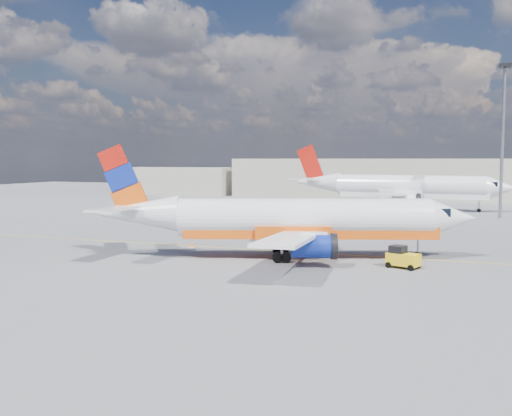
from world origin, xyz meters
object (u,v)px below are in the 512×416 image
(main_jet, at_px, (292,220))
(second_jet, at_px, (402,188))
(gse_tug, at_px, (402,258))
(traffic_cone, at_px, (192,244))

(main_jet, xyz_separation_m, second_jet, (3.54, 48.55, 0.40))
(main_jet, height_order, gse_tug, main_jet)
(main_jet, distance_m, gse_tug, 9.15)
(gse_tug, bearing_deg, traffic_cone, -170.68)
(main_jet, xyz_separation_m, gse_tug, (8.76, -1.26, -2.30))
(main_jet, relative_size, second_jet, 0.88)
(second_jet, relative_size, gse_tug, 13.44)
(second_jet, relative_size, traffic_cone, 62.08)
(main_jet, relative_size, gse_tug, 11.86)
(main_jet, height_order, traffic_cone, main_jet)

